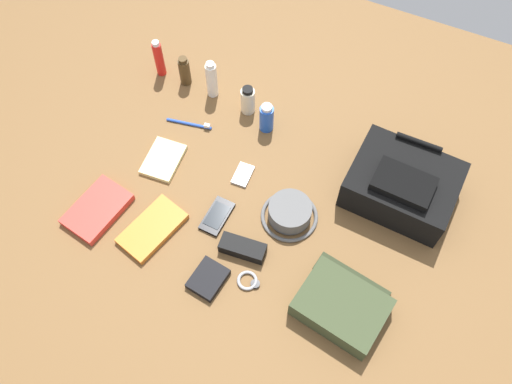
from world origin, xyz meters
The scene contains 18 objects.
ground_plane centered at (0.00, 0.00, -0.01)m, with size 2.64×2.02×0.02m, color brown.
backpack centered at (0.41, 0.20, 0.07)m, with size 0.34×0.27×0.16m.
toiletry_pouch centered at (0.37, -0.23, 0.04)m, with size 0.27×0.26×0.08m.
bucket_hat centered at (0.12, -0.02, 0.03)m, with size 0.18×0.18×0.06m.
sunscreen_spray centered at (-0.53, 0.33, 0.08)m, with size 0.03×0.03×0.16m.
cologne_bottle centered at (-0.43, 0.33, 0.06)m, with size 0.04×0.04×0.12m.
toothpaste_tube centered at (-0.32, 0.33, 0.08)m, with size 0.04×0.04×0.16m.
lotion_bottle centered at (-0.17, 0.31, 0.05)m, with size 0.05×0.05×0.11m.
deodorant_spray centered at (-0.08, 0.27, 0.06)m, with size 0.05×0.05×0.12m.
paperback_novel centered at (-0.44, -0.25, 0.01)m, with size 0.17×0.22×0.03m.
travel_guidebook centered at (-0.25, -0.24, 0.01)m, with size 0.17×0.23×0.02m.
cell_phone centered at (-0.08, -0.11, 0.01)m, with size 0.07×0.13×0.01m.
media_player centered at (-0.07, 0.06, 0.01)m, with size 0.06×0.09×0.01m.
wristwatch centered at (0.10, -0.27, 0.01)m, with size 0.07×0.06×0.01m.
toothbrush centered at (-0.32, 0.17, 0.01)m, with size 0.16×0.04×0.02m.
wallet centered at (-0.01, -0.31, 0.01)m, with size 0.09×0.11×0.02m, color black.
notepad centered at (-0.34, 0.00, 0.01)m, with size 0.11×0.15×0.02m, color beige.
sunglasses_case centered at (0.04, -0.18, 0.02)m, with size 0.14×0.06×0.04m, color black.
Camera 1 is at (0.35, -0.76, 1.55)m, focal length 38.53 mm.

